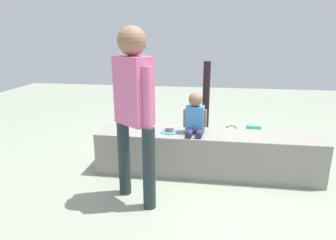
% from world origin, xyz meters
% --- Properties ---
extents(ground_plane, '(12.00, 12.00, 0.00)m').
position_xyz_m(ground_plane, '(0.00, 0.00, 0.00)').
color(ground_plane, '#939C87').
extents(concrete_ledge, '(2.63, 0.48, 0.51)m').
position_xyz_m(concrete_ledge, '(0.00, 0.00, 0.25)').
color(concrete_ledge, gray).
rests_on(concrete_ledge, ground_plane).
extents(child_seated, '(0.28, 0.32, 0.48)m').
position_xyz_m(child_seated, '(-0.15, 0.00, 0.72)').
color(child_seated, '#2A2B49').
rests_on(child_seated, concrete_ledge).
extents(adult_standing, '(0.43, 0.38, 1.71)m').
position_xyz_m(adult_standing, '(-0.68, -0.71, 1.03)').
color(adult_standing, '#233033').
rests_on(adult_standing, ground_plane).
extents(cake_plate, '(0.22, 0.22, 0.07)m').
position_xyz_m(cake_plate, '(-0.45, -0.01, 0.53)').
color(cake_plate, '#4CA5D8').
rests_on(cake_plate, concrete_ledge).
extents(gift_bag, '(0.22, 0.09, 0.28)m').
position_xyz_m(gift_bag, '(0.72, 1.29, 0.12)').
color(gift_bag, '#59C6B2').
rests_on(gift_bag, ground_plane).
extents(railing_post, '(0.36, 0.36, 1.25)m').
position_xyz_m(railing_post, '(-0.05, 1.17, 0.48)').
color(railing_post, black).
rests_on(railing_post, ground_plane).
extents(water_bottle_near_gift, '(0.07, 0.07, 0.20)m').
position_xyz_m(water_bottle_near_gift, '(1.03, 0.70, 0.09)').
color(water_bottle_near_gift, silver).
rests_on(water_bottle_near_gift, ground_plane).
extents(party_cup_red, '(0.09, 0.09, 0.10)m').
position_xyz_m(party_cup_red, '(-0.87, 1.28, 0.05)').
color(party_cup_red, red).
rests_on(party_cup_red, ground_plane).
extents(handbag_black_leather, '(0.27, 0.14, 0.31)m').
position_xyz_m(handbag_black_leather, '(0.35, 1.02, 0.11)').
color(handbag_black_leather, black).
rests_on(handbag_black_leather, ground_plane).
extents(handbag_brown_canvas, '(0.34, 0.14, 0.37)m').
position_xyz_m(handbag_brown_canvas, '(-0.81, 0.65, 0.13)').
color(handbag_brown_canvas, brown).
rests_on(handbag_brown_canvas, ground_plane).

